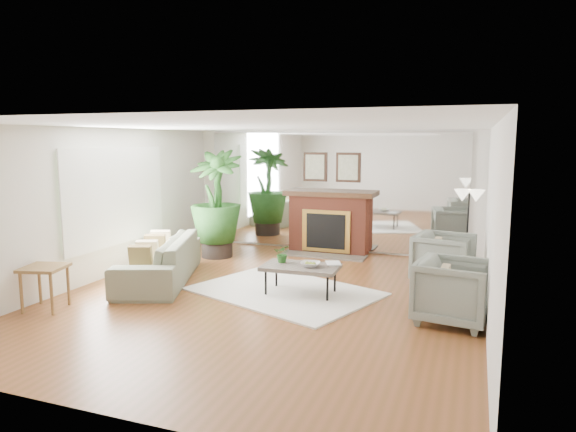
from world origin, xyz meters
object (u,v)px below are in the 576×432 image
at_px(floor_lamp, 469,203).
at_px(sofa, 159,259).
at_px(coffee_table, 301,268).
at_px(potted_ficus, 216,200).
at_px(fireplace, 329,221).
at_px(armchair_back, 444,258).
at_px(side_table, 44,273).
at_px(armchair_front, 454,291).

bearing_deg(floor_lamp, sofa, -157.81).
bearing_deg(coffee_table, sofa, -178.56).
height_order(potted_ficus, floor_lamp, potted_ficus).
distance_m(sofa, potted_ficus, 2.05).
bearing_deg(potted_ficus, floor_lamp, 0.29).
distance_m(fireplace, potted_ficus, 2.32).
bearing_deg(coffee_table, armchair_back, 36.35).
bearing_deg(armchair_back, side_table, 133.40).
bearing_deg(floor_lamp, coffee_table, -140.85).
bearing_deg(side_table, coffee_table, 30.96).
relative_size(coffee_table, armchair_back, 1.29).
xyz_separation_m(armchair_back, potted_ficus, (-4.34, 0.40, 0.72)).
relative_size(fireplace, side_table, 3.18).
height_order(armchair_back, armchair_front, armchair_front).
bearing_deg(coffee_table, side_table, -149.04).
distance_m(side_table, floor_lamp, 6.55).
height_order(side_table, potted_ficus, potted_ficus).
bearing_deg(fireplace, potted_ficus, -150.50).
relative_size(fireplace, potted_ficus, 0.97).
distance_m(coffee_table, floor_lamp, 3.08).
relative_size(armchair_back, floor_lamp, 0.60).
distance_m(armchair_front, floor_lamp, 2.48).
height_order(coffee_table, floor_lamp, floor_lamp).
height_order(coffee_table, side_table, side_table).
distance_m(armchair_front, potted_ficus, 5.17).
distance_m(coffee_table, sofa, 2.43).
distance_m(fireplace, side_table, 5.48).
bearing_deg(sofa, floor_lamp, 91.49).
xyz_separation_m(coffee_table, floor_lamp, (2.29, 1.87, 0.86)).
relative_size(coffee_table, armchair_front, 1.28).
relative_size(side_table, floor_lamp, 0.43).
bearing_deg(armchair_front, fireplace, 45.45).
xyz_separation_m(sofa, potted_ficus, (0.05, 1.90, 0.77)).
xyz_separation_m(coffee_table, sofa, (-2.43, -0.06, -0.06)).
xyz_separation_m(fireplace, coffee_table, (0.41, -2.96, -0.25)).
relative_size(fireplace, armchair_front, 2.28).
bearing_deg(potted_ficus, side_table, -100.35).
xyz_separation_m(sofa, floor_lamp, (4.73, 1.93, 0.92)).
relative_size(potted_ficus, floor_lamp, 1.41).
distance_m(coffee_table, armchair_back, 2.43).
bearing_deg(floor_lamp, armchair_back, -128.19).
xyz_separation_m(fireplace, sofa, (-2.03, -3.02, -0.30)).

